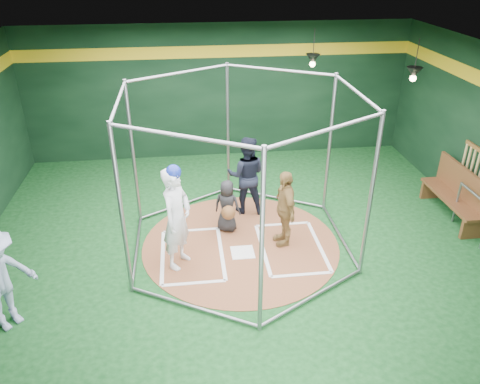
{
  "coord_description": "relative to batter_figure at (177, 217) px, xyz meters",
  "views": [
    {
      "loc": [
        -0.95,
        -7.52,
        5.16
      ],
      "look_at": [
        0.0,
        0.1,
        1.1
      ],
      "focal_mm": 35.0,
      "sensor_mm": 36.0,
      "label": 1
    }
  ],
  "objects": [
    {
      "name": "room_shell",
      "position": [
        1.18,
        0.49,
        0.77
      ],
      "size": [
        10.1,
        9.1,
        3.53
      ],
      "color": "#0C3714",
      "rests_on": "ground"
    },
    {
      "name": "clay_disc",
      "position": [
        1.18,
        0.48,
        -0.98
      ],
      "size": [
        3.8,
        3.8,
        0.01
      ],
      "primitive_type": "cylinder",
      "color": "brown",
      "rests_on": "ground"
    },
    {
      "name": "home_plate",
      "position": [
        1.18,
        0.18,
        -0.97
      ],
      "size": [
        0.43,
        0.43,
        0.01
      ],
      "primitive_type": "cube",
      "color": "white",
      "rests_on": "clay_disc"
    },
    {
      "name": "batter_box_left",
      "position": [
        0.23,
        0.23,
        -0.97
      ],
      "size": [
        1.17,
        1.77,
        0.01
      ],
      "color": "white",
      "rests_on": "clay_disc"
    },
    {
      "name": "batter_box_right",
      "position": [
        2.13,
        0.23,
        -0.97
      ],
      "size": [
        1.17,
        1.77,
        0.01
      ],
      "color": "white",
      "rests_on": "clay_disc"
    },
    {
      "name": "batting_cage",
      "position": [
        1.18,
        0.48,
        0.51
      ],
      "size": [
        4.05,
        4.67,
        3.0
      ],
      "color": "gray",
      "rests_on": "ground"
    },
    {
      "name": "bat_rack",
      "position": [
        6.11,
        0.88,
        0.06
      ],
      "size": [
        0.07,
        1.25,
        0.98
      ],
      "color": "brown",
      "rests_on": "room_shell"
    },
    {
      "name": "pendant_lamp_near",
      "position": [
        3.38,
        4.08,
        1.75
      ],
      "size": [
        0.34,
        0.34,
        0.9
      ],
      "color": "black",
      "rests_on": "room_shell"
    },
    {
      "name": "pendant_lamp_far",
      "position": [
        5.18,
        2.48,
        1.75
      ],
      "size": [
        0.34,
        0.34,
        0.9
      ],
      "color": "black",
      "rests_on": "room_shell"
    },
    {
      "name": "batter_figure",
      "position": [
        0.0,
        0.0,
        0.0
      ],
      "size": [
        0.74,
        0.83,
        1.97
      ],
      "color": "silver",
      "rests_on": "clay_disc"
    },
    {
      "name": "visitor_leopard",
      "position": [
        2.01,
        0.45,
        -0.21
      ],
      "size": [
        0.46,
        0.93,
        1.52
      ],
      "primitive_type": "imported",
      "rotation": [
        0.0,
        0.0,
        -1.47
      ],
      "color": "tan",
      "rests_on": "clay_disc"
    },
    {
      "name": "catcher_figure",
      "position": [
        0.98,
        1.02,
        -0.43
      ],
      "size": [
        0.63,
        0.66,
        1.1
      ],
      "color": "black",
      "rests_on": "clay_disc"
    },
    {
      "name": "umpire",
      "position": [
        1.46,
        1.77,
        -0.13
      ],
      "size": [
        0.92,
        0.78,
        1.7
      ],
      "primitive_type": "imported",
      "rotation": [
        0.0,
        0.0,
        2.97
      ],
      "color": "black",
      "rests_on": "clay_disc"
    },
    {
      "name": "dugout_bench",
      "position": [
        5.82,
        0.99,
        -0.42
      ],
      "size": [
        0.44,
        1.9,
        1.11
      ],
      "color": "brown",
      "rests_on": "ground"
    },
    {
      "name": "steel_railing",
      "position": [
        5.73,
        0.28,
        -0.37
      ],
      "size": [
        0.05,
        1.07,
        0.92
      ],
      "color": "gray",
      "rests_on": "ground"
    }
  ]
}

